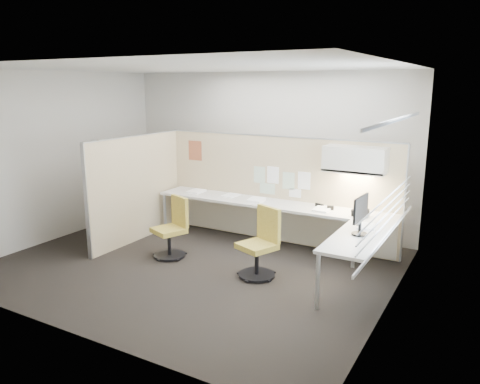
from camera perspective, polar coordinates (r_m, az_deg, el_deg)
The scene contains 26 objects.
floor at distance 6.97m, azimuth -5.51°, elevation -8.80°, with size 5.50×4.50×0.01m, color black.
ceiling at distance 6.49m, azimuth -6.07°, elevation 14.94°, with size 5.50×4.50×0.01m, color white.
wall_back at distance 8.50m, azimuth 3.01°, elevation 5.00°, with size 5.50×0.02×2.80m, color beige.
wall_front at distance 4.96m, azimuth -20.89°, elevation -1.56°, with size 5.50×0.02×2.80m, color beige.
wall_left at distance 8.46m, azimuth -21.24°, elevation 4.11°, with size 0.02×4.50×2.80m, color beige.
wall_right at distance 5.51m, azimuth 18.33°, elevation 0.00°, with size 0.02×4.50×2.80m, color beige.
window_pane at distance 5.48m, azimuth 18.19°, elevation 1.56°, with size 0.01×2.80×1.30m, color #A1ADBB.
partition_back at distance 7.78m, azimuth 4.45°, elevation 0.31°, with size 4.10×0.06×1.75m, color tan.
partition_left at distance 8.00m, azimuth -12.44°, elevation 0.39°, with size 0.06×2.20×1.75m, color tan.
desk at distance 7.28m, azimuth 5.54°, elevation -2.82°, with size 4.00×2.07×0.73m.
overhead_bin at distance 7.01m, azimuth 13.86°, elevation 3.86°, with size 0.90×0.36×0.38m, color beige.
task_light_strip at distance 7.04m, azimuth 13.77°, elevation 2.17°, with size 0.60×0.06×0.02m, color #FFEABF.
pinned_papers at distance 7.69m, azimuth 4.90°, elevation 1.35°, with size 1.01×0.00×0.47m.
poster at distance 8.45m, azimuth -5.50°, elevation 5.05°, with size 0.28×0.00×0.35m, color #E7561D.
chair_left at distance 7.19m, azimuth -8.21°, elevation -4.55°, with size 0.55×0.57×0.91m.
chair_right at distance 6.41m, azimuth 2.55°, elevation -6.49°, with size 0.57×0.59×0.94m.
monitor at distance 6.00m, azimuth 14.49°, elevation -2.47°, with size 0.20×0.47×0.50m.
phone at distance 6.92m, azimuth 14.42°, elevation -2.45°, with size 0.24×0.22×0.12m.
stapler at distance 7.33m, azimuth 9.64°, elevation -1.59°, with size 0.14×0.04×0.05m, color black.
tape_dispenser at distance 7.18m, azimuth 10.95°, elevation -1.91°, with size 0.10×0.06×0.06m, color black.
coat_hook at distance 7.35m, azimuth -17.57°, elevation 3.35°, with size 0.18×0.43×1.31m.
paper_stack_0 at distance 8.24m, azimuth -5.33°, elevation 0.08°, with size 0.23×0.30×0.03m, color white.
paper_stack_1 at distance 7.93m, azimuth -1.12°, elevation -0.42°, with size 0.23×0.30×0.02m, color white.
paper_stack_2 at distance 7.54m, azimuth 1.98°, elevation -1.01°, with size 0.23×0.30×0.05m, color white.
paper_stack_3 at distance 7.13m, azimuth 9.97°, elevation -2.09°, with size 0.23×0.30×0.03m, color white.
paper_stack_4 at distance 6.44m, azimuth 15.10°, elevation -4.04°, with size 0.23×0.30×0.02m, color white.
Camera 1 is at (3.75, -5.29, 2.57)m, focal length 35.00 mm.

